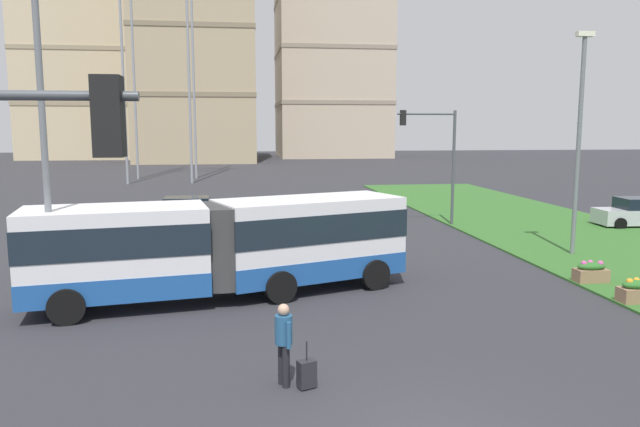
{
  "coord_description": "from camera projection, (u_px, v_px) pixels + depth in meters",
  "views": [
    {
      "loc": [
        -3.27,
        -9.26,
        5.28
      ],
      "look_at": [
        -0.42,
        12.24,
        2.2
      ],
      "focal_mm": 33.88,
      "sensor_mm": 36.0,
      "label": 1
    }
  ],
  "objects": [
    {
      "name": "pedestrian_crossing",
      "position": [
        284.0,
        339.0,
        12.34
      ],
      "size": [
        0.36,
        0.55,
        1.74
      ],
      "color": "black",
      "rests_on": "ground"
    },
    {
      "name": "traffic_light_far_right",
      "position": [
        436.0,
        148.0,
        32.19
      ],
      "size": [
        3.22,
        0.28,
        6.21
      ],
      "color": "#474C51",
      "rests_on": "ground"
    },
    {
      "name": "streetlight_left",
      "position": [
        44.0,
        142.0,
        16.24
      ],
      "size": [
        0.7,
        0.28,
        8.94
      ],
      "color": "slate",
      "rests_on": "ground"
    },
    {
      "name": "apartment_tower_west",
      "position": [
        84.0,
        30.0,
        105.53
      ],
      "size": [
        19.73,
        19.35,
        44.46
      ],
      "color": "beige",
      "rests_on": "ground"
    },
    {
      "name": "apartment_tower_centre",
      "position": [
        331.0,
        29.0,
        110.57
      ],
      "size": [
        19.84,
        20.17,
        46.56
      ],
      "color": "#C6B299",
      "rests_on": "ground"
    },
    {
      "name": "car_grey_wagon",
      "position": [
        189.0,
        212.0,
        32.7
      ],
      "size": [
        4.4,
        2.03,
        1.58
      ],
      "color": "slate",
      "rests_on": "ground"
    },
    {
      "name": "flower_planter_2",
      "position": [
        638.0,
        291.0,
        18.14
      ],
      "size": [
        1.1,
        0.56,
        0.74
      ],
      "color": "#937051",
      "rests_on": "grass_median"
    },
    {
      "name": "flower_planter_3",
      "position": [
        591.0,
        272.0,
        20.53
      ],
      "size": [
        1.1,
        0.56,
        0.74
      ],
      "color": "#937051",
      "rests_on": "grass_median"
    },
    {
      "name": "streetlight_median",
      "position": [
        579.0,
        135.0,
        24.5
      ],
      "size": [
        0.7,
        0.28,
        9.08
      ],
      "color": "slate",
      "rests_on": "ground"
    },
    {
      "name": "rolling_suitcase",
      "position": [
        307.0,
        374.0,
        12.3
      ],
      "size": [
        0.42,
        0.35,
        0.97
      ],
      "color": "#232328",
      "rests_on": "ground"
    },
    {
      "name": "car_silver_hatch",
      "position": [
        639.0,
        213.0,
        32.41
      ],
      "size": [
        4.5,
        2.24,
        1.58
      ],
      "color": "#B7BABF",
      "rests_on": "ground"
    },
    {
      "name": "articulated_bus",
      "position": [
        225.0,
        245.0,
        18.85
      ],
      "size": [
        11.94,
        5.45,
        3.0
      ],
      "color": "white",
      "rests_on": "ground"
    },
    {
      "name": "apartment_tower_westcentre",
      "position": [
        195.0,
        35.0,
        93.31
      ],
      "size": [
        18.41,
        16.15,
        39.13
      ],
      "color": "tan",
      "rests_on": "ground"
    }
  ]
}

